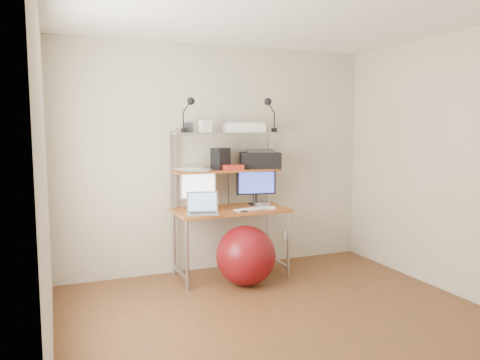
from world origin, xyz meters
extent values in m
plane|color=brown|center=(0.00, 0.00, 0.00)|extent=(3.60, 3.60, 0.00)
plane|color=white|center=(0.00, 0.00, 2.50)|extent=(3.60, 3.60, 0.00)
plane|color=beige|center=(0.00, 1.80, 1.25)|extent=(3.60, 0.00, 3.60)
plane|color=beige|center=(-1.80, 0.00, 1.25)|extent=(0.00, 3.60, 3.60)
plane|color=beige|center=(1.80, 0.00, 1.25)|extent=(0.00, 3.60, 3.60)
cube|color=#A75120|center=(0.00, 1.44, 0.72)|extent=(1.20, 0.60, 0.03)
cylinder|color=#A9A9AE|center=(-0.56, 1.18, 0.35)|extent=(0.04, 0.04, 0.71)
cylinder|color=#A9A9AE|center=(-0.56, 1.70, 0.35)|extent=(0.04, 0.04, 0.71)
cylinder|color=#A9A9AE|center=(0.56, 1.18, 0.35)|extent=(0.04, 0.04, 0.71)
cylinder|color=#A9A9AE|center=(0.56, 1.70, 0.35)|extent=(0.04, 0.04, 0.71)
cube|color=#A9A9AE|center=(-0.57, 1.70, 1.15)|extent=(0.03, 0.04, 0.84)
cube|color=#A9A9AE|center=(0.57, 1.70, 1.15)|extent=(0.03, 0.04, 0.84)
cube|color=#A75120|center=(0.00, 1.57, 1.14)|extent=(1.18, 0.34, 0.02)
cube|color=#A9A9AE|center=(0.00, 1.57, 1.54)|extent=(1.18, 0.34, 0.02)
cube|color=white|center=(0.85, 1.79, 0.30)|extent=(0.08, 0.01, 0.12)
cube|color=silver|center=(-0.32, 1.56, 0.75)|extent=(0.19, 0.17, 0.01)
cylinder|color=silver|center=(-0.32, 1.58, 0.80)|extent=(0.03, 0.03, 0.09)
cube|color=silver|center=(-0.32, 1.58, 0.99)|extent=(0.37, 0.11, 0.28)
plane|color=white|center=(-0.32, 1.56, 0.99)|extent=(0.33, 0.07, 0.34)
cube|color=black|center=(0.36, 1.57, 0.75)|extent=(0.18, 0.15, 0.01)
cylinder|color=black|center=(0.36, 1.59, 0.80)|extent=(0.03, 0.03, 0.10)
cube|color=black|center=(0.36, 1.59, 0.99)|extent=(0.45, 0.10, 0.27)
plane|color=#3B48C9|center=(0.36, 1.57, 0.99)|extent=(0.40, 0.07, 0.41)
cube|color=silver|center=(-0.37, 1.24, 0.75)|extent=(0.35, 0.28, 0.02)
cube|color=#303033|center=(-0.37, 1.24, 0.76)|extent=(0.29, 0.19, 0.00)
cube|color=silver|center=(-0.35, 1.35, 0.86)|extent=(0.32, 0.13, 0.20)
plane|color=#7196BC|center=(-0.35, 1.35, 0.86)|extent=(0.29, 0.14, 0.27)
cube|color=white|center=(0.19, 1.31, 0.75)|extent=(0.41, 0.19, 0.01)
cube|color=white|center=(0.40, 1.28, 0.75)|extent=(0.09, 0.07, 0.02)
cube|color=silver|center=(0.40, 1.54, 0.76)|extent=(0.21, 0.21, 0.03)
cube|color=black|center=(0.07, 1.26, 0.75)|extent=(0.11, 0.15, 0.01)
cube|color=black|center=(0.40, 1.57, 1.24)|extent=(0.49, 0.40, 0.18)
cube|color=#303033|center=(0.40, 1.57, 1.34)|extent=(0.34, 0.29, 0.03)
cube|color=black|center=(-0.06, 1.59, 1.27)|extent=(0.20, 0.20, 0.23)
cube|color=red|center=(0.04, 1.46, 1.18)|extent=(0.21, 0.14, 0.06)
cube|color=white|center=(0.21, 1.59, 1.60)|extent=(0.44, 0.30, 0.09)
cube|color=silver|center=(0.21, 1.59, 1.65)|extent=(0.37, 0.24, 0.02)
cube|color=white|center=(-0.25, 1.53, 1.61)|extent=(0.12, 0.11, 0.13)
cube|color=#303033|center=(-0.41, 1.60, 1.60)|extent=(0.13, 0.13, 0.10)
cube|color=black|center=(-0.49, 1.51, 1.57)|extent=(0.04, 0.05, 0.04)
cylinder|color=black|center=(-0.49, 1.51, 1.67)|extent=(0.01, 0.01, 0.16)
sphere|color=black|center=(-0.41, 1.50, 1.87)|extent=(0.08, 0.08, 0.08)
cube|color=black|center=(0.54, 1.50, 1.57)|extent=(0.05, 0.05, 0.05)
cylinder|color=black|center=(0.54, 1.50, 1.68)|extent=(0.01, 0.01, 0.16)
sphere|color=black|center=(0.46, 1.49, 1.88)|extent=(0.08, 0.08, 0.08)
sphere|color=maroon|center=(0.04, 1.12, 0.31)|extent=(0.61, 0.61, 0.61)
cube|color=white|center=(-0.40, 1.59, 1.15)|extent=(0.29, 0.33, 0.00)
cube|color=white|center=(-0.31, 1.52, 1.16)|extent=(0.32, 0.35, 0.00)
cube|color=white|center=(-0.42, 1.61, 1.16)|extent=(0.28, 0.33, 0.00)
cube|color=white|center=(-0.35, 1.55, 1.17)|extent=(0.21, 0.28, 0.00)
cube|color=white|center=(-0.41, 1.57, 1.17)|extent=(0.30, 0.34, 0.00)
cube|color=white|center=(-0.36, 1.62, 1.18)|extent=(0.30, 0.34, 0.00)
camera|label=1|loc=(-1.75, -3.16, 1.61)|focal=35.00mm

